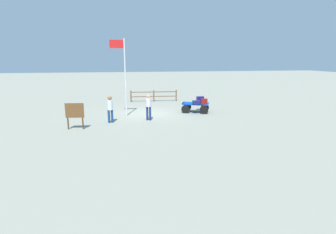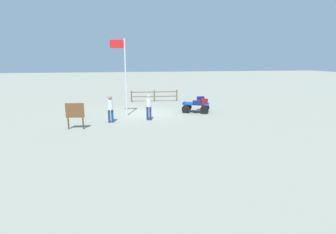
% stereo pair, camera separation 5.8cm
% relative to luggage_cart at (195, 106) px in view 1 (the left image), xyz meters
% --- Properties ---
extents(ground_plane, '(120.00, 120.00, 0.00)m').
position_rel_luggage_cart_xyz_m(ground_plane, '(3.58, -0.24, -0.48)').
color(ground_plane, gray).
extents(luggage_cart, '(2.20, 1.74, 0.70)m').
position_rel_luggage_cart_xyz_m(luggage_cart, '(0.00, 0.00, 0.00)').
color(luggage_cart, '#0A41C0').
rests_on(luggage_cart, ground).
extents(suitcase_maroon, '(0.48, 0.32, 0.38)m').
position_rel_luggage_cart_xyz_m(suitcase_maroon, '(-0.48, 0.55, 0.41)').
color(suitcase_maroon, maroon).
rests_on(suitcase_maroon, luggage_cart).
extents(suitcase_tan, '(0.52, 0.35, 0.39)m').
position_rel_luggage_cart_xyz_m(suitcase_tan, '(-0.56, -0.59, 0.41)').
color(suitcase_tan, navy).
rests_on(suitcase_tan, luggage_cart).
extents(suitcase_dark, '(0.60, 0.46, 0.28)m').
position_rel_luggage_cart_xyz_m(suitcase_dark, '(0.07, 0.57, 0.36)').
color(suitcase_dark, navy).
rests_on(suitcase_dark, luggage_cart).
extents(worker_lead, '(0.37, 0.37, 1.68)m').
position_rel_luggage_cart_xyz_m(worker_lead, '(6.06, 2.17, 0.50)').
color(worker_lead, navy).
rests_on(worker_lead, ground).
extents(worker_trailing, '(0.43, 0.43, 1.66)m').
position_rel_luggage_cart_xyz_m(worker_trailing, '(3.66, 1.94, 0.48)').
color(worker_trailing, navy).
rests_on(worker_trailing, ground).
extents(flagpole, '(1.01, 0.10, 5.20)m').
position_rel_luggage_cart_xyz_m(flagpole, '(5.14, 0.28, 2.61)').
color(flagpole, silver).
rests_on(flagpole, ground).
extents(signboard, '(1.01, 0.16, 1.49)m').
position_rel_luggage_cart_xyz_m(signboard, '(7.96, 3.42, 0.49)').
color(signboard, '#4C3319').
rests_on(signboard, ground).
extents(wooden_fence, '(4.30, 0.35, 1.04)m').
position_rel_luggage_cart_xyz_m(wooden_fence, '(2.34, -5.60, 0.12)').
color(wooden_fence, brown).
rests_on(wooden_fence, ground).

